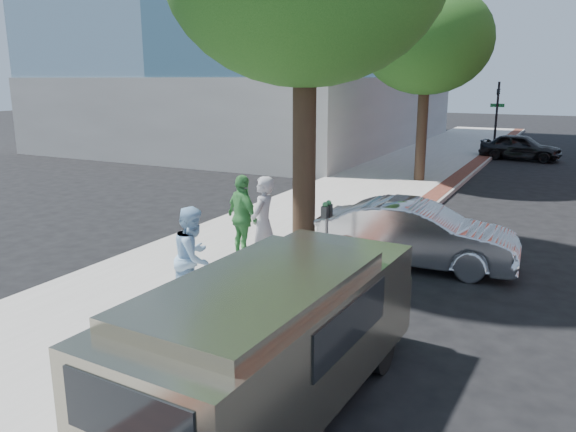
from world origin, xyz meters
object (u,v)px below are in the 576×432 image
Objects in this scene: person_green at (243,217)px; sedan_silver at (416,234)px; parking_meter at (327,222)px; person_gray at (263,224)px; bg_car at (521,147)px; van at (280,331)px; person_officer at (194,258)px.

sedan_silver is (3.32, 1.69, -0.37)m from person_green.
person_green is (-1.97, 0.04, -0.14)m from parking_meter.
parking_meter reaches higher than sedan_silver.
person_green is (-0.76, 0.46, -0.05)m from person_gray.
bg_car is at bearing -4.83° from sedan_silver.
sedan_silver is at bearing 91.71° from van.
person_green is 0.44× the size of sedan_silver.
person_gray reaches higher than person_officer.
person_gray is 0.46× the size of sedan_silver.
person_green is at bearing 175.74° from bg_car.
person_officer is at bearing 148.65° from van.
person_officer is at bearing -116.72° from parking_meter.
person_gray is 2.18m from person_officer.
parking_meter is 0.76× the size of person_gray.
person_gray is at bearing -160.68° from parking_meter.
person_officer is 23.03m from bg_car.
person_green is 0.48× the size of bg_car.
bg_car is (0.41, 18.50, -0.04)m from sedan_silver.
person_officer is 0.46× the size of bg_car.
parking_meter is 1.97m from person_green.
person_green reaches higher than person_officer.
person_gray is at bearing 176.69° from person_green.
sedan_silver is 0.86× the size of van.
van reaches higher than sedan_silver.
bg_car is (1.76, 20.23, -0.55)m from parking_meter.
person_gray is 3.37m from sedan_silver.
person_green reaches higher than van.
sedan_silver is at bearing -175.05° from bg_car.
bg_car is 24.56m from van.
person_green is at bearing 0.42° from person_officer.
van reaches higher than bg_car.
parking_meter is at bearing -40.36° from person_officer.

